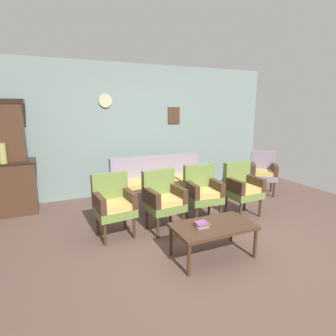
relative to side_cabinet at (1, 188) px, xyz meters
The scene contains 12 objects.
ground_plane 3.41m from the side_cabinet, 41.79° to the right, with size 7.68×7.68×0.00m, color brown.
wall_back_with_decor 2.70m from the side_cabinet, ahead, with size 6.40×0.09×2.70m.
side_cabinet is the anchor object (origin of this frame).
vase_on_cabinet 0.66m from the side_cabinet, 57.52° to the right, with size 0.12×0.12×0.33m, color tan.
floral_couch 2.77m from the side_cabinet, 12.74° to the right, with size 1.82×0.85×0.90m.
armchair_row_middle 2.23m from the side_cabinet, 44.59° to the right, with size 0.56×0.53×0.90m.
armchair_near_cabinet 2.85m from the side_cabinet, 35.55° to the right, with size 0.56×0.53×0.90m.
armchair_near_couch_end 3.43m from the side_cabinet, 27.34° to the right, with size 0.56×0.53×0.90m.
armchair_by_doorway 4.13m from the side_cabinet, 23.60° to the right, with size 0.54×0.51×0.90m.
wingback_chair_by_fireplace 5.05m from the side_cabinet, 10.03° to the right, with size 0.71×0.70×0.90m.
coffee_table 3.68m from the side_cabinet, 45.74° to the right, with size 1.00×0.56×0.42m.
book_stack_on_table 3.57m from the side_cabinet, 47.64° to the right, with size 0.18×0.12×0.07m.
Camera 1 is at (-1.70, -2.99, 1.82)m, focal length 29.08 mm.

